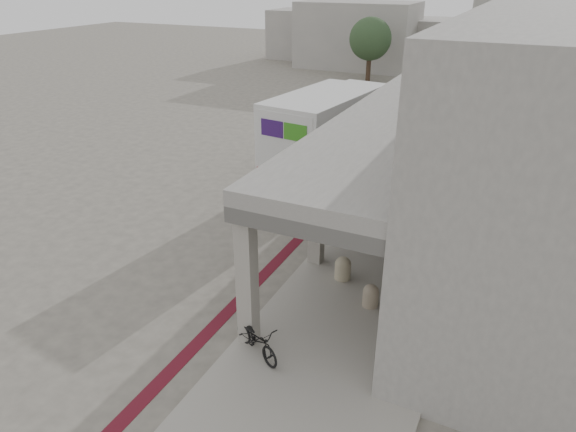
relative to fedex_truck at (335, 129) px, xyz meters
The scene contains 13 objects.
ground 8.20m from the fedex_truck, 88.48° to the right, with size 120.00×120.00×0.00m, color #615B53.
bike_lane_stripe 6.39m from the fedex_truck, 78.54° to the right, with size 0.35×40.00×0.01m, color #58111E.
sidewalk 9.21m from the fedex_truck, 62.17° to the right, with size 4.40×28.00×0.12m, color gray.
transit_building 8.00m from the fedex_truck, 26.28° to the right, with size 7.60×17.00×7.00m.
distant_backdrop 28.04m from the fedex_truck, 95.39° to the left, with size 28.00×10.00×6.50m.
tree_left 20.63m from the fedex_truck, 103.45° to the left, with size 3.20×3.20×4.80m.
tree_mid 22.17m from the fedex_truck, 84.27° to the left, with size 3.20×3.20×4.80m.
fedex_truck is the anchor object (origin of this frame).
bench 9.22m from the fedex_truck, 53.53° to the right, with size 0.72×1.95×0.45m.
bollard_near 8.85m from the fedex_truck, 67.38° to the right, with size 0.45×0.45×0.67m.
bollard_far 10.11m from the fedex_truck, 63.65° to the right, with size 0.41×0.41×0.61m.
utility_cabinet 8.17m from the fedex_truck, 49.72° to the right, with size 0.40×0.54×0.89m, color gray.
bicycle_black 12.23m from the fedex_truck, 77.10° to the right, with size 0.53×1.53×0.80m, color black.
Camera 1 is at (7.02, -11.72, 7.88)m, focal length 32.00 mm.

